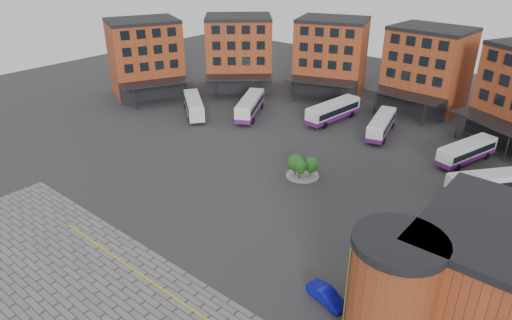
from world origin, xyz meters
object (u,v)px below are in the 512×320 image
Objects in this scene: tree_island at (302,165)px; bus_c at (333,111)px; bus_f at (492,184)px; blue_car at (327,295)px; bus_d at (381,125)px; bus_a at (194,105)px; bus_b at (250,106)px; bus_e at (467,151)px.

tree_island is 21.82m from bus_c.
tree_island is at bearing -113.60° from bus_f.
bus_d is at bearing 33.53° from blue_car.
bus_c reaches higher than bus_d.
bus_f is at bearing -40.86° from bus_d.
bus_c is 29.83m from bus_f.
bus_d reaches higher than blue_car.
bus_c is at bearing -19.65° from bus_a.
bus_d is 1.09× the size of bus_f.
bus_d is (1.48, 20.08, 0.01)m from tree_island.
tree_island is at bearing -60.94° from bus_b.
bus_f reaches higher than tree_island.
bus_e is 2.75× the size of blue_car.
bus_a is 0.87× the size of bus_c.
bus_d is 13.74m from bus_e.
bus_b reaches higher than bus_a.
bus_a is at bearing -148.85° from bus_e.
bus_f is 28.73m from blue_car.
bus_d is 1.04× the size of bus_e.
tree_island is 23.02m from blue_car.
bus_f reaches higher than blue_car.
bus_f is (5.38, -7.90, 0.09)m from bus_e.
bus_f reaches higher than bus_d.
bus_a reaches higher than tree_island.
tree_island is 0.37× the size of bus_c.
bus_b is 3.00× the size of blue_car.
bus_d is at bearing -10.33° from bus_b.
tree_island is at bearing -63.25° from bus_c.
bus_b is at bearing -176.99° from bus_d.
bus_d is 21.28m from bus_f.
bus_a is 48.73m from bus_f.
tree_island is 20.13m from bus_d.
bus_f is at bearing -48.60° from bus_a.
blue_car is (42.92, -24.78, -1.23)m from bus_a.
bus_c is at bearing 44.59° from blue_car.
bus_f is (19.03, -9.53, 0.03)m from bus_d.
bus_b reaches higher than blue_car.
bus_a is at bearing -136.87° from bus_f.
bus_c is at bearing 163.45° from bus_d.
bus_a reaches higher than bus_f.
bus_b is at bearing 146.67° from tree_island.
bus_e is (43.24, 11.26, -0.27)m from bus_a.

